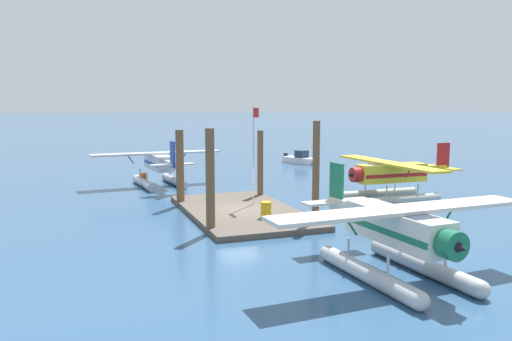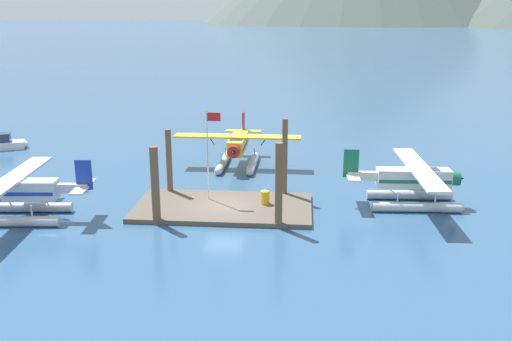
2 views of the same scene
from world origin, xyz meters
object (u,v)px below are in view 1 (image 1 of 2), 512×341
seaplane_yellow_bow_centre (391,178)px  seaplane_cream_stbd_fwd (397,236)px  mooring_buoy (143,177)px  fuel_drum (266,210)px  boat_white_open_west (300,159)px  flagpole (254,143)px  seaplane_silver_port_aft (159,166)px

seaplane_yellow_bow_centre → seaplane_cream_stbd_fwd: 15.46m
mooring_buoy → fuel_drum: bearing=13.5°
boat_white_open_west → mooring_buoy: bearing=-66.6°
flagpole → fuel_drum: flagpole is taller
fuel_drum → seaplane_cream_stbd_fwd: 9.91m
fuel_drum → seaplane_silver_port_aft: size_ratio=0.08×
seaplane_cream_stbd_fwd → boat_white_open_west: (-35.46, 12.87, -1.09)m
seaplane_silver_port_aft → boat_white_open_west: 20.46m
seaplane_silver_port_aft → fuel_drum: bearing=12.4°
seaplane_silver_port_aft → seaplane_cream_stbd_fwd: same height
seaplane_yellow_bow_centre → flagpole: bearing=-94.9°
seaplane_cream_stbd_fwd → fuel_drum: bearing=-172.4°
flagpole → seaplane_silver_port_aft: bearing=-160.6°
flagpole → seaplane_yellow_bow_centre: 9.75m
fuel_drum → boat_white_open_west: 29.33m
fuel_drum → boat_white_open_west: boat_white_open_west is taller
flagpole → fuel_drum: (3.76, -0.68, -3.34)m
seaplane_yellow_bow_centre → boat_white_open_west: size_ratio=2.22×
flagpole → seaplane_yellow_bow_centre: size_ratio=0.59×
fuel_drum → seaplane_yellow_bow_centre: seaplane_yellow_bow_centre is taller
fuel_drum → seaplane_yellow_bow_centre: 10.52m
seaplane_yellow_bow_centre → boat_white_open_west: (-22.73, 4.11, -1.09)m
fuel_drum → boat_white_open_west: size_ratio=0.19×
mooring_buoy → seaplane_cream_stbd_fwd: bearing=11.5°
fuel_drum → mooring_buoy: size_ratio=1.10×
flagpole → seaplane_cream_stbd_fwd: (13.54, 0.63, -2.51)m
fuel_drum → seaplane_yellow_bow_centre: size_ratio=0.08×
boat_white_open_west → seaplane_yellow_bow_centre: bearing=-10.2°
fuel_drum → mooring_buoy: 18.21m
fuel_drum → boat_white_open_west: (-25.68, 14.18, -0.25)m
mooring_buoy → boat_white_open_west: size_ratio=0.17×
flagpole → seaplane_yellow_bow_centre: bearing=85.1°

